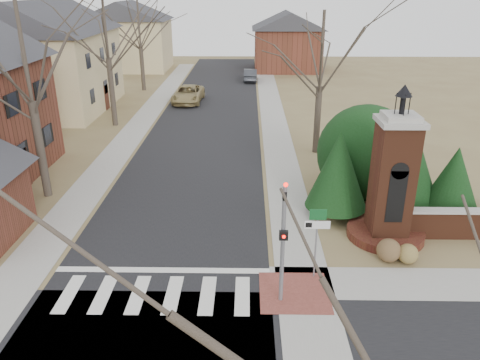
{
  "coord_description": "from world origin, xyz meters",
  "views": [
    {
      "loc": [
        3.15,
        -12.51,
        9.86
      ],
      "look_at": [
        2.83,
        6.0,
        2.16
      ],
      "focal_mm": 35.0,
      "sensor_mm": 36.0,
      "label": 1
    }
  ],
  "objects_px": {
    "distant_car": "(250,75)",
    "sign_post": "(317,230)",
    "brick_gate_monument": "(391,190)",
    "traffic_signal_pole": "(283,233)",
    "pickup_truck": "(188,94)"
  },
  "relations": [
    {
      "from": "traffic_signal_pole",
      "to": "distant_car",
      "type": "bearing_deg",
      "value": 91.3
    },
    {
      "from": "sign_post",
      "to": "pickup_truck",
      "type": "height_order",
      "value": "sign_post"
    },
    {
      "from": "traffic_signal_pole",
      "to": "distant_car",
      "type": "relative_size",
      "value": 1.1
    },
    {
      "from": "sign_post",
      "to": "brick_gate_monument",
      "type": "distance_m",
      "value": 4.55
    },
    {
      "from": "traffic_signal_pole",
      "to": "pickup_truck",
      "type": "xyz_separation_m",
      "value": [
        -6.6,
        29.07,
        -1.84
      ]
    },
    {
      "from": "brick_gate_monument",
      "to": "pickup_truck",
      "type": "height_order",
      "value": "brick_gate_monument"
    },
    {
      "from": "traffic_signal_pole",
      "to": "brick_gate_monument",
      "type": "bearing_deg",
      "value": 43.24
    },
    {
      "from": "sign_post",
      "to": "distant_car",
      "type": "relative_size",
      "value": 0.67
    },
    {
      "from": "brick_gate_monument",
      "to": "distant_car",
      "type": "bearing_deg",
      "value": 99.05
    },
    {
      "from": "pickup_truck",
      "to": "distant_car",
      "type": "bearing_deg",
      "value": 63.88
    },
    {
      "from": "traffic_signal_pole",
      "to": "sign_post",
      "type": "relative_size",
      "value": 1.64
    },
    {
      "from": "sign_post",
      "to": "brick_gate_monument",
      "type": "relative_size",
      "value": 0.42
    },
    {
      "from": "sign_post",
      "to": "traffic_signal_pole",
      "type": "bearing_deg",
      "value": -132.43
    },
    {
      "from": "pickup_truck",
      "to": "sign_post",
      "type": "bearing_deg",
      "value": -71.7
    },
    {
      "from": "distant_car",
      "to": "sign_post",
      "type": "bearing_deg",
      "value": 94.02
    }
  ]
}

